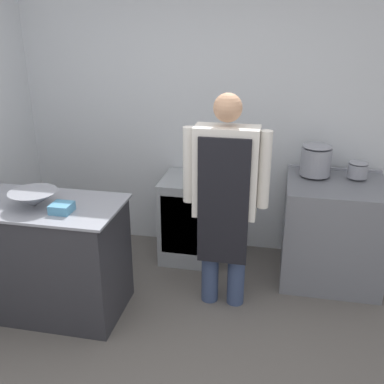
# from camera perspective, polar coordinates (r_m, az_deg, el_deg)

# --- Properties ---
(wall_back) EXTENTS (8.00, 0.05, 2.70)m
(wall_back) POSITION_cam_1_polar(r_m,az_deg,el_deg) (4.35, 1.00, 9.83)
(wall_back) COLOR silver
(wall_back) RESTS_ON ground_plane
(prep_counter) EXTENTS (1.35, 0.67, 0.92)m
(prep_counter) POSITION_cam_1_polar(r_m,az_deg,el_deg) (3.77, -18.76, -7.76)
(prep_counter) COLOR #2D2D33
(prep_counter) RESTS_ON ground_plane
(stove) EXTENTS (0.84, 0.76, 0.93)m
(stove) POSITION_cam_1_polar(r_m,az_deg,el_deg) (4.16, 17.32, -4.79)
(stove) COLOR slate
(stove) RESTS_ON ground_plane
(fridge_unit) EXTENTS (0.57, 0.56, 0.81)m
(fridge_unit) POSITION_cam_1_polar(r_m,az_deg,el_deg) (4.34, 0.17, -3.35)
(fridge_unit) COLOR #93999E
(fridge_unit) RESTS_ON ground_plane
(person_cook) EXTENTS (0.66, 0.24, 1.73)m
(person_cook) POSITION_cam_1_polar(r_m,az_deg,el_deg) (3.41, 4.25, 0.08)
(person_cook) COLOR #38476B
(person_cook) RESTS_ON ground_plane
(mixing_bowl) EXTENTS (0.35, 0.35, 0.12)m
(mixing_bowl) POSITION_cam_1_polar(r_m,az_deg,el_deg) (3.49, -19.47, -0.83)
(mixing_bowl) COLOR gray
(mixing_bowl) RESTS_ON prep_counter
(plastic_tub) EXTENTS (0.15, 0.15, 0.07)m
(plastic_tub) POSITION_cam_1_polar(r_m,az_deg,el_deg) (3.34, -16.21, -1.95)
(plastic_tub) COLOR teal
(plastic_tub) RESTS_ON prep_counter
(stock_pot) EXTENTS (0.26, 0.26, 0.28)m
(stock_pot) POSITION_cam_1_polar(r_m,az_deg,el_deg) (4.05, 15.47, 4.04)
(stock_pot) COLOR gray
(stock_pot) RESTS_ON stove
(sauce_pot) EXTENTS (0.17, 0.17, 0.14)m
(sauce_pot) POSITION_cam_1_polar(r_m,az_deg,el_deg) (4.11, 20.32, 2.74)
(sauce_pot) COLOR gray
(sauce_pot) RESTS_ON stove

